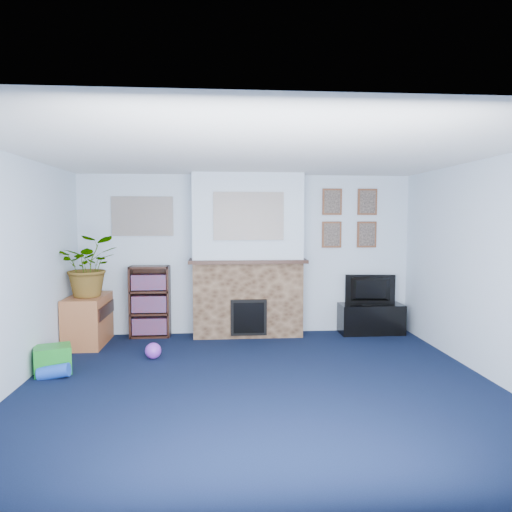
{
  "coord_description": "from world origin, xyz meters",
  "views": [
    {
      "loc": [
        -0.4,
        -4.65,
        1.74
      ],
      "look_at": [
        0.02,
        0.79,
        1.3
      ],
      "focal_mm": 32.0,
      "sensor_mm": 36.0,
      "label": 1
    }
  ],
  "objects": [
    {
      "name": "floor",
      "position": [
        0.0,
        0.0,
        0.0
      ],
      "size": [
        5.0,
        4.5,
        0.01
      ],
      "primitive_type": "cube",
      "color": "black",
      "rests_on": "ground"
    },
    {
      "name": "ceiling",
      "position": [
        0.0,
        0.0,
        2.4
      ],
      "size": [
        5.0,
        4.5,
        0.01
      ],
      "primitive_type": "cube",
      "color": "white",
      "rests_on": "wall_back"
    },
    {
      "name": "wall_back",
      "position": [
        0.0,
        2.25,
        1.2
      ],
      "size": [
        5.0,
        0.04,
        2.4
      ],
      "primitive_type": "cube",
      "color": "silver",
      "rests_on": "ground"
    },
    {
      "name": "wall_front",
      "position": [
        0.0,
        -2.25,
        1.2
      ],
      "size": [
        5.0,
        0.04,
        2.4
      ],
      "primitive_type": "cube",
      "color": "silver",
      "rests_on": "ground"
    },
    {
      "name": "wall_left",
      "position": [
        -2.5,
        0.0,
        1.2
      ],
      "size": [
        0.04,
        4.5,
        2.4
      ],
      "primitive_type": "cube",
      "color": "silver",
      "rests_on": "ground"
    },
    {
      "name": "wall_right",
      "position": [
        2.5,
        0.0,
        1.2
      ],
      "size": [
        0.04,
        4.5,
        2.4
      ],
      "primitive_type": "cube",
      "color": "silver",
      "rests_on": "ground"
    },
    {
      "name": "chimney_breast",
      "position": [
        0.0,
        2.05,
        1.18
      ],
      "size": [
        1.72,
        0.5,
        2.4
      ],
      "color": "brown",
      "rests_on": "ground"
    },
    {
      "name": "collage_main",
      "position": [
        0.0,
        1.84,
        1.78
      ],
      "size": [
        1.0,
        0.03,
        0.68
      ],
      "primitive_type": "cube",
      "color": "gray",
      "rests_on": "chimney_breast"
    },
    {
      "name": "collage_left",
      "position": [
        -1.55,
        2.23,
        1.78
      ],
      "size": [
        0.9,
        0.03,
        0.58
      ],
      "primitive_type": "cube",
      "color": "gray",
      "rests_on": "wall_back"
    },
    {
      "name": "portrait_tl",
      "position": [
        1.3,
        2.23,
        2.0
      ],
      "size": [
        0.3,
        0.03,
        0.4
      ],
      "primitive_type": "cube",
      "color": "brown",
      "rests_on": "wall_back"
    },
    {
      "name": "portrait_tr",
      "position": [
        1.85,
        2.23,
        2.0
      ],
      "size": [
        0.3,
        0.03,
        0.4
      ],
      "primitive_type": "cube",
      "color": "brown",
      "rests_on": "wall_back"
    },
    {
      "name": "portrait_bl",
      "position": [
        1.3,
        2.23,
        1.5
      ],
      "size": [
        0.3,
        0.03,
        0.4
      ],
      "primitive_type": "cube",
      "color": "brown",
      "rests_on": "wall_back"
    },
    {
      "name": "portrait_br",
      "position": [
        1.85,
        2.23,
        1.5
      ],
      "size": [
        0.3,
        0.03,
        0.4
      ],
      "primitive_type": "cube",
      "color": "brown",
      "rests_on": "wall_back"
    },
    {
      "name": "tv_stand",
      "position": [
        1.88,
        2.03,
        0.23
      ],
      "size": [
        0.95,
        0.4,
        0.45
      ],
      "primitive_type": "cube",
      "color": "black",
      "rests_on": "ground"
    },
    {
      "name": "television",
      "position": [
        1.88,
        2.05,
        0.67
      ],
      "size": [
        0.77,
        0.18,
        0.44
      ],
      "primitive_type": "imported",
      "rotation": [
        0.0,
        0.0,
        3.03
      ],
      "color": "black",
      "rests_on": "tv_stand"
    },
    {
      "name": "bookshelf",
      "position": [
        -1.44,
        2.11,
        0.5
      ],
      "size": [
        0.58,
        0.28,
        1.05
      ],
      "color": "black",
      "rests_on": "ground"
    },
    {
      "name": "sideboard",
      "position": [
        -2.24,
        1.75,
        0.35
      ],
      "size": [
        0.49,
        0.87,
        0.68
      ],
      "primitive_type": "cube",
      "color": "#A35C34",
      "rests_on": "ground"
    },
    {
      "name": "potted_plant",
      "position": [
        -2.19,
        1.7,
        1.1
      ],
      "size": [
        0.89,
        0.82,
        0.85
      ],
      "primitive_type": "imported",
      "rotation": [
        0.0,
        0.0,
        0.23
      ],
      "color": "#26661E",
      "rests_on": "sideboard"
    },
    {
      "name": "mantel_clock",
      "position": [
        -0.1,
        2.0,
        1.22
      ],
      "size": [
        0.1,
        0.06,
        0.15
      ],
      "primitive_type": "cube",
      "color": "gold",
      "rests_on": "chimney_breast"
    },
    {
      "name": "mantel_candle",
      "position": [
        0.33,
        2.0,
        1.23
      ],
      "size": [
        0.05,
        0.05,
        0.17
      ],
      "primitive_type": "cylinder",
      "color": "#B2BFC6",
      "rests_on": "chimney_breast"
    },
    {
      "name": "mantel_teddy",
      "position": [
        -0.51,
        2.0,
        1.22
      ],
      "size": [
        0.12,
        0.12,
        0.12
      ],
      "primitive_type": "sphere",
      "color": "gray",
      "rests_on": "chimney_breast"
    },
    {
      "name": "mantel_can",
      "position": [
        0.7,
        2.0,
        1.21
      ],
      "size": [
        0.06,
        0.06,
        0.12
      ],
      "primitive_type": "cylinder",
      "color": "orange",
      "rests_on": "chimney_breast"
    },
    {
      "name": "green_crate",
      "position": [
        -2.3,
        0.56,
        0.14
      ],
      "size": [
        0.47,
        0.42,
        0.31
      ],
      "primitive_type": "cube",
      "rotation": [
        0.0,
        0.0,
        0.35
      ],
      "color": "#198C26",
      "rests_on": "ground"
    },
    {
      "name": "toy_ball",
      "position": [
        -1.25,
        1.0,
        0.09
      ],
      "size": [
        0.2,
        0.2,
        0.2
      ],
      "primitive_type": "sphere",
      "color": "purple",
      "rests_on": "ground"
    },
    {
      "name": "toy_block",
      "position": [
        -2.3,
        0.71,
        0.11
      ],
      "size": [
        0.19,
        0.19,
        0.2
      ],
      "primitive_type": "cube",
      "rotation": [
        0.0,
        0.0,
        -0.16
      ],
      "color": "orange",
      "rests_on": "ground"
    },
    {
      "name": "toy_tube",
      "position": [
        -2.23,
        0.38,
        0.07
      ],
      "size": [
        0.35,
        0.15,
        0.2
      ],
      "primitive_type": "cylinder",
      "rotation": [
        0.0,
        1.43,
        0.0
      ],
      "color": "blue",
      "rests_on": "ground"
    }
  ]
}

